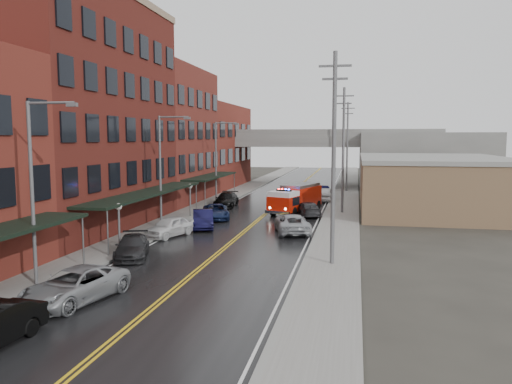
{
  "coord_description": "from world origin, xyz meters",
  "views": [
    {
      "loc": [
        8.45,
        -13.18,
        7.27
      ],
      "look_at": [
        0.68,
        25.38,
        3.0
      ],
      "focal_mm": 35.0,
      "sensor_mm": 36.0,
      "label": 1
    }
  ],
  "objects": [
    {
      "name": "brick_building_far",
      "position": [
        -13.3,
        58.0,
        6.0
      ],
      "size": [
        9.0,
        20.0,
        12.0
      ],
      "primitive_type": "cube",
      "color": "maroon",
      "rests_on": "ground"
    },
    {
      "name": "brick_building_b",
      "position": [
        -13.3,
        23.0,
        9.0
      ],
      "size": [
        9.0,
        20.0,
        18.0
      ],
      "primitive_type": "cube",
      "color": "#561E16",
      "rests_on": "ground"
    },
    {
      "name": "ground",
      "position": [
        0.0,
        0.0,
        0.0
      ],
      "size": [
        220.0,
        220.0,
        0.0
      ],
      "primitive_type": "plane",
      "color": "#2D2B26",
      "rests_on": "ground"
    },
    {
      "name": "curb_left",
      "position": [
        -5.65,
        30.0,
        0.07
      ],
      "size": [
        0.3,
        160.0,
        0.15
      ],
      "primitive_type": "cube",
      "color": "gray",
      "rests_on": "ground"
    },
    {
      "name": "right_far_block",
      "position": [
        18.0,
        70.0,
        4.0
      ],
      "size": [
        18.0,
        30.0,
        8.0
      ],
      "primitive_type": "cube",
      "color": "slate",
      "rests_on": "ground"
    },
    {
      "name": "street_lamp_0",
      "position": [
        -6.55,
        8.0,
        5.19
      ],
      "size": [
        2.64,
        0.22,
        9.0
      ],
      "color": "#59595B",
      "rests_on": "ground"
    },
    {
      "name": "parked_car_left_3",
      "position": [
        -4.86,
        14.59,
        0.67
      ],
      "size": [
        3.27,
        4.94,
        1.33
      ],
      "primitive_type": "imported",
      "rotation": [
        0.0,
        0.0,
        0.34
      ],
      "color": "black",
      "rests_on": "ground"
    },
    {
      "name": "parked_car_left_6",
      "position": [
        -3.86,
        29.6,
        0.67
      ],
      "size": [
        3.67,
        5.31,
        1.35
      ],
      "primitive_type": "imported",
      "rotation": [
        0.0,
        0.0,
        0.33
      ],
      "color": "#111C42",
      "rests_on": "ground"
    },
    {
      "name": "parked_car_left_7",
      "position": [
        -5.0,
        37.66,
        0.74
      ],
      "size": [
        2.45,
        5.26,
        1.49
      ],
      "primitive_type": "imported",
      "rotation": [
        0.0,
        0.0,
        0.07
      ],
      "color": "black",
      "rests_on": "ground"
    },
    {
      "name": "parked_car_left_2",
      "position": [
        -3.71,
        6.34,
        0.74
      ],
      "size": [
        3.55,
        5.74,
        1.48
      ],
      "primitive_type": "imported",
      "rotation": [
        0.0,
        0.0,
        -0.22
      ],
      "color": "gray",
      "rests_on": "ground"
    },
    {
      "name": "parked_car_right_3",
      "position": [
        4.19,
        47.8,
        0.76
      ],
      "size": [
        2.9,
        4.9,
        1.52
      ],
      "primitive_type": "imported",
      "rotation": [
        0.0,
        0.0,
        3.44
      ],
      "color": "black",
      "rests_on": "ground"
    },
    {
      "name": "globe_lamp_1",
      "position": [
        -6.4,
        16.0,
        2.31
      ],
      "size": [
        0.44,
        0.44,
        3.12
      ],
      "color": "#59595B",
      "rests_on": "ground"
    },
    {
      "name": "parked_car_right_1",
      "position": [
        4.03,
        32.93,
        0.67
      ],
      "size": [
        3.33,
        4.98,
        1.34
      ],
      "primitive_type": "imported",
      "rotation": [
        0.0,
        0.0,
        3.49
      ],
      "color": "#29292C",
      "rests_on": "ground"
    },
    {
      "name": "overpass",
      "position": [
        0.0,
        62.0,
        5.99
      ],
      "size": [
        40.0,
        10.0,
        7.5
      ],
      "color": "slate",
      "rests_on": "ground"
    },
    {
      "name": "fire_truck",
      "position": [
        2.69,
        34.8,
        1.48
      ],
      "size": [
        4.78,
        7.86,
        2.74
      ],
      "rotation": [
        0.0,
        0.0,
        -0.33
      ],
      "color": "red",
      "rests_on": "ground"
    },
    {
      "name": "utility_pole_2",
      "position": [
        7.2,
        55.0,
        6.31
      ],
      "size": [
        1.8,
        0.24,
        12.0
      ],
      "color": "#59595B",
      "rests_on": "ground"
    },
    {
      "name": "road",
      "position": [
        0.0,
        30.0,
        0.01
      ],
      "size": [
        11.0,
        160.0,
        0.02
      ],
      "primitive_type": "cube",
      "color": "black",
      "rests_on": "ground"
    },
    {
      "name": "parked_car_left_5",
      "position": [
        -3.6,
        24.94,
        0.75
      ],
      "size": [
        2.9,
        4.8,
        1.49
      ],
      "primitive_type": "imported",
      "rotation": [
        0.0,
        0.0,
        0.31
      ],
      "color": "black",
      "rests_on": "ground"
    },
    {
      "name": "sidewalk_left",
      "position": [
        -7.3,
        30.0,
        0.07
      ],
      "size": [
        3.0,
        160.0,
        0.15
      ],
      "primitive_type": "cube",
      "color": "slate",
      "rests_on": "ground"
    },
    {
      "name": "parked_car_right_0",
      "position": [
        3.71,
        24.36,
        0.73
      ],
      "size": [
        3.61,
        5.71,
        1.47
      ],
      "primitive_type": "imported",
      "rotation": [
        0.0,
        0.0,
        3.38
      ],
      "color": "#9C9FA3",
      "rests_on": "ground"
    },
    {
      "name": "tan_building",
      "position": [
        16.0,
        40.0,
        2.5
      ],
      "size": [
        14.0,
        22.0,
        5.0
      ],
      "primitive_type": "cube",
      "color": "brown",
      "rests_on": "ground"
    },
    {
      "name": "brick_building_c",
      "position": [
        -13.3,
        40.5,
        7.5
      ],
      "size": [
        9.0,
        15.0,
        15.0
      ],
      "primitive_type": "cube",
      "color": "maroon",
      "rests_on": "ground"
    },
    {
      "name": "utility_pole_0",
      "position": [
        7.2,
        15.0,
        6.31
      ],
      "size": [
        1.8,
        0.24,
        12.0
      ],
      "color": "#59595B",
      "rests_on": "ground"
    },
    {
      "name": "street_lamp_2",
      "position": [
        -6.55,
        40.0,
        5.19
      ],
      "size": [
        2.64,
        0.22,
        9.0
      ],
      "color": "#59595B",
      "rests_on": "ground"
    },
    {
      "name": "parked_car_left_4",
      "position": [
        -5.0,
        21.2,
        0.75
      ],
      "size": [
        3.06,
        4.71,
        1.49
      ],
      "primitive_type": "imported",
      "rotation": [
        0.0,
        0.0,
        -0.32
      ],
      "color": "silver",
      "rests_on": "ground"
    },
    {
      "name": "utility_pole_1",
      "position": [
        7.2,
        35.0,
        6.31
      ],
      "size": [
        1.8,
        0.24,
        12.0
      ],
      "color": "#59595B",
      "rests_on": "ground"
    },
    {
      "name": "sidewalk_right",
      "position": [
        7.3,
        30.0,
        0.07
      ],
      "size": [
        3.0,
        160.0,
        0.15
      ],
      "primitive_type": "cube",
      "color": "slate",
      "rests_on": "ground"
    },
    {
      "name": "awning_1",
      "position": [
        -7.49,
        23.0,
        2.99
      ],
      "size": [
        2.6,
        18.0,
        3.09
      ],
      "color": "black",
      "rests_on": "ground"
    },
    {
      "name": "parked_car_right_2",
      "position": [
        5.0,
        44.39,
        0.81
      ],
      "size": [
        2.02,
        4.79,
        1.62
      ],
      "primitive_type": "imported",
      "rotation": [
        0.0,
        0.0,
        3.12
      ],
      "color": "white",
      "rests_on": "ground"
    },
    {
      "name": "street_lamp_1",
      "position": [
        -6.55,
        24.0,
        5.19
      ],
      "size": [
        2.64,
        0.22,
        9.0
      ],
      "color": "#59595B",
      "rests_on": "ground"
    },
    {
      "name": "globe_lamp_2",
      "position": [
        -6.4,
        30.0,
        2.31
      ],
      "size": [
        0.44,
        0.44,
        3.12
      ],
      "color": "#59595B",
      "rests_on": "ground"
    },
    {
      "name": "awning_2",
      "position": [
        -7.49,
        40.5,
        2.99
      ],
      "size": [
        2.6,
        13.0,
        3.09
      ],
      "color": "black",
      "rests_on": "ground"
    },
    {
      "name": "curb_right",
      "position": [
        5.65,
        30.0,
        0.07
      ],
      "size": [
        0.3,
        160.0,
        0.15
      ],
      "primitive_type": "cube",
      "color": "gray",
      "rests_on": "ground"
    }
  ]
}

